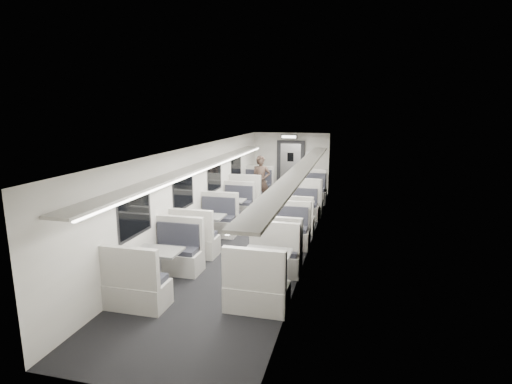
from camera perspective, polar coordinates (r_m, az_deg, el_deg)
The scene contains 19 objects.
room at distance 10.24m, azimuth -0.34°, elevation -0.15°, with size 3.24×12.24×2.64m.
booth_left_a at distance 14.14m, azimuth -0.55°, elevation -0.08°, with size 1.13×2.28×1.22m.
booth_left_b at distance 11.79m, azimuth -3.65°, elevation -2.74°, with size 1.01×2.04×1.09m.
booth_left_c at distance 10.02m, azimuth -7.02°, elevation -5.35°, with size 1.05×2.12×1.14m.
booth_left_d at distance 7.86m, azimuth -13.74°, elevation -10.54°, with size 1.04×2.12×1.13m.
booth_right_a at distance 13.57m, azimuth 7.42°, elevation -0.70°, with size 1.12×2.27×1.21m.
booth_right_b at distance 11.70m, azimuth 6.27°, elevation -3.00°, with size 0.96×1.94×1.04m.
booth_right_c at distance 9.09m, azimuth 3.88°, elevation -7.15°, with size 1.03×2.08×1.11m.
booth_right_d at distance 7.56m, azimuth 1.59°, elevation -11.07°, with size 1.05×2.13×1.14m.
passenger at distance 13.65m, azimuth 0.70°, elevation 1.51°, with size 0.64×0.42×1.76m, color black.
window_a at distance 13.83m, azimuth -2.82°, elevation 3.60°, with size 0.02×1.18×0.84m, color black.
window_b at distance 11.77m, azimuth -5.92°, elevation 2.10°, with size 0.02×1.18×0.84m, color black.
window_c at distance 9.77m, azimuth -10.31°, elevation -0.03°, with size 0.02×1.18×0.84m, color black.
window_d at distance 7.87m, azimuth -16.88°, elevation -3.22°, with size 0.02×1.18×0.84m, color black.
luggage_rack_left at distance 10.21m, azimuth -7.57°, elevation 3.79°, with size 0.46×10.40×0.09m.
luggage_rack_right at distance 9.58m, azimuth 6.44°, elevation 3.30°, with size 0.46×10.40×0.09m.
vestibule_door at distance 15.99m, azimuth 4.95°, elevation 3.56°, with size 1.10×0.13×2.10m.
exit_sign at distance 15.38m, azimuth 4.74°, elevation 7.88°, with size 0.62×0.12×0.16m.
wall_notice at distance 15.82m, azimuth 7.67°, elevation 5.09°, with size 0.32×0.02×0.40m, color white.
Camera 1 is at (2.49, -9.70, 3.32)m, focal length 28.00 mm.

